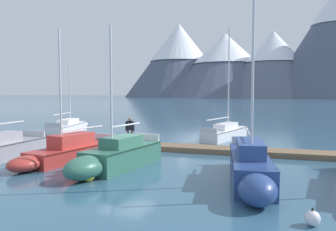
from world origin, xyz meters
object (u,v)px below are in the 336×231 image
(sailboat_mid_dock_port, at_px, (67,151))
(sailboat_outer_slip, at_px, (250,167))
(person_on_dock, at_px, (130,128))
(mooring_buoy_channel_marker, at_px, (312,218))
(sailboat_mid_dock_starboard, at_px, (115,157))
(mooring_buoy_inner_mooring, at_px, (88,175))
(sailboat_nearest_berth, at_px, (70,126))
(sailboat_far_berth, at_px, (228,132))

(sailboat_mid_dock_port, bearing_deg, sailboat_outer_slip, -5.20)
(person_on_dock, bearing_deg, mooring_buoy_channel_marker, -42.87)
(sailboat_mid_dock_port, distance_m, sailboat_mid_dock_starboard, 3.35)
(sailboat_mid_dock_port, height_order, mooring_buoy_inner_mooring, sailboat_mid_dock_port)
(sailboat_nearest_berth, xyz_separation_m, sailboat_mid_dock_starboard, (11.47, -11.89, 0.13))
(sailboat_outer_slip, distance_m, person_on_dock, 10.28)
(sailboat_nearest_berth, xyz_separation_m, sailboat_outer_slip, (17.61, -12.02, 0.17))
(sailboat_mid_dock_starboard, relative_size, sailboat_far_berth, 0.76)
(mooring_buoy_channel_marker, bearing_deg, sailboat_mid_dock_starboard, 154.65)
(sailboat_nearest_berth, distance_m, sailboat_far_berth, 14.33)
(sailboat_far_berth, relative_size, person_on_dock, 5.11)
(sailboat_nearest_berth, relative_size, sailboat_mid_dock_port, 1.11)
(sailboat_nearest_berth, height_order, sailboat_mid_dock_port, sailboat_mid_dock_port)
(sailboat_outer_slip, xyz_separation_m, mooring_buoy_inner_mooring, (-6.12, -2.06, -0.40))
(person_on_dock, bearing_deg, sailboat_mid_dock_port, -101.57)
(sailboat_mid_dock_port, relative_size, mooring_buoy_channel_marker, 13.66)
(person_on_dock, distance_m, mooring_buoy_inner_mooring, 8.37)
(person_on_dock, bearing_deg, sailboat_far_berth, 53.72)
(sailboat_mid_dock_port, xyz_separation_m, sailboat_far_berth, (6.11, 11.99, -0.03))
(sailboat_nearest_berth, relative_size, person_on_dock, 4.46)
(sailboat_outer_slip, relative_size, mooring_buoy_inner_mooring, 12.42)
(sailboat_outer_slip, height_order, mooring_buoy_channel_marker, sailboat_outer_slip)
(sailboat_mid_dock_port, distance_m, mooring_buoy_channel_marker, 12.41)
(sailboat_far_berth, height_order, mooring_buoy_channel_marker, sailboat_far_berth)
(sailboat_far_berth, bearing_deg, sailboat_mid_dock_port, -116.99)
(sailboat_far_berth, bearing_deg, mooring_buoy_channel_marker, -72.00)
(sailboat_far_berth, relative_size, sailboat_outer_slip, 1.13)
(sailboat_nearest_berth, bearing_deg, sailboat_far_berth, 3.31)
(mooring_buoy_inner_mooring, bearing_deg, sailboat_far_berth, 79.29)
(person_on_dock, xyz_separation_m, mooring_buoy_channel_marker, (10.47, -9.72, -1.05))
(sailboat_outer_slip, height_order, mooring_buoy_inner_mooring, sailboat_outer_slip)
(sailboat_far_berth, bearing_deg, mooring_buoy_inner_mooring, -100.71)
(sailboat_far_berth, xyz_separation_m, mooring_buoy_channel_marker, (5.40, -16.62, -0.30))
(sailboat_mid_dock_starboard, relative_size, mooring_buoy_inner_mooring, 10.69)
(sailboat_mid_dock_port, bearing_deg, mooring_buoy_inner_mooring, -41.54)
(sailboat_nearest_berth, distance_m, mooring_buoy_inner_mooring, 18.17)
(sailboat_nearest_berth, height_order, person_on_dock, sailboat_nearest_berth)
(sailboat_nearest_berth, relative_size, mooring_buoy_channel_marker, 15.16)
(mooring_buoy_channel_marker, bearing_deg, sailboat_mid_dock_port, 158.09)
(sailboat_mid_dock_port, distance_m, mooring_buoy_inner_mooring, 4.40)
(sailboat_mid_dock_starboard, relative_size, sailboat_outer_slip, 0.86)
(mooring_buoy_channel_marker, bearing_deg, sailboat_far_berth, 108.00)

